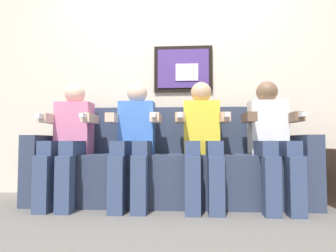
% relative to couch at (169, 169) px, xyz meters
% --- Properties ---
extents(ground_plane, '(6.40, 6.40, 0.00)m').
position_rel_couch_xyz_m(ground_plane, '(0.00, -0.33, -0.31)').
color(ground_plane, '#66605B').
extents(back_wall_assembly, '(4.92, 0.10, 2.60)m').
position_rel_couch_xyz_m(back_wall_assembly, '(0.00, 0.44, 0.99)').
color(back_wall_assembly, beige).
rests_on(back_wall_assembly, ground_plane).
extents(couch, '(2.52, 0.58, 0.90)m').
position_rel_couch_xyz_m(couch, '(0.00, 0.00, 0.00)').
color(couch, '#333D56').
rests_on(couch, ground_plane).
extents(person_leftmost, '(0.46, 0.56, 1.11)m').
position_rel_couch_xyz_m(person_leftmost, '(-0.89, -0.17, 0.29)').
color(person_leftmost, pink).
rests_on(person_leftmost, ground_plane).
extents(person_left_center, '(0.46, 0.56, 1.11)m').
position_rel_couch_xyz_m(person_left_center, '(-0.30, -0.17, 0.29)').
color(person_left_center, '#3F72CC').
rests_on(person_left_center, ground_plane).
extents(person_right_center, '(0.46, 0.56, 1.11)m').
position_rel_couch_xyz_m(person_right_center, '(0.30, -0.17, 0.29)').
color(person_right_center, yellow).
rests_on(person_right_center, ground_plane).
extents(person_rightmost, '(0.46, 0.56, 1.11)m').
position_rel_couch_xyz_m(person_rightmost, '(0.89, -0.17, 0.29)').
color(person_rightmost, white).
rests_on(person_rightmost, ground_plane).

